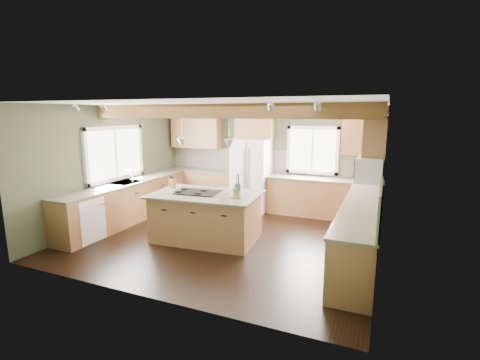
% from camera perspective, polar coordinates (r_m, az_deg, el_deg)
% --- Properties ---
extents(floor, '(5.60, 5.60, 0.00)m').
position_cam_1_polar(floor, '(7.03, -2.18, -9.36)').
color(floor, black).
rests_on(floor, ground).
extents(ceiling, '(5.60, 5.60, 0.00)m').
position_cam_1_polar(ceiling, '(6.59, -2.35, 12.34)').
color(ceiling, silver).
rests_on(ceiling, wall_back).
extents(wall_back, '(5.60, 0.00, 5.60)m').
position_cam_1_polar(wall_back, '(8.99, 4.57, 3.64)').
color(wall_back, '#434A34').
rests_on(wall_back, ground).
extents(wall_left, '(0.00, 5.00, 5.00)m').
position_cam_1_polar(wall_left, '(8.27, -20.11, 2.37)').
color(wall_left, '#434A34').
rests_on(wall_left, ground).
extents(wall_right, '(0.00, 5.00, 5.00)m').
position_cam_1_polar(wall_right, '(6.06, 22.42, -0.71)').
color(wall_right, '#434A34').
rests_on(wall_right, ground).
extents(ceiling_beam, '(5.55, 0.26, 0.26)m').
position_cam_1_polar(ceiling_beam, '(6.38, -3.27, 11.21)').
color(ceiling_beam, '#583819').
rests_on(ceiling_beam, ceiling).
extents(soffit_trim, '(5.55, 0.20, 0.10)m').
position_cam_1_polar(soffit_trim, '(8.82, 4.49, 11.58)').
color(soffit_trim, '#583819').
rests_on(soffit_trim, ceiling).
extents(backsplash_back, '(5.58, 0.03, 0.58)m').
position_cam_1_polar(backsplash_back, '(8.98, 4.53, 3.06)').
color(backsplash_back, brown).
rests_on(backsplash_back, wall_back).
extents(backsplash_right, '(0.03, 3.70, 0.58)m').
position_cam_1_polar(backsplash_right, '(6.13, 22.23, -1.44)').
color(backsplash_right, brown).
rests_on(backsplash_right, wall_right).
extents(base_cab_back_left, '(2.02, 0.60, 0.88)m').
position_cam_1_polar(base_cab_back_left, '(9.58, -6.29, -1.16)').
color(base_cab_back_left, brown).
rests_on(base_cab_back_left, floor).
extents(counter_back_left, '(2.06, 0.64, 0.04)m').
position_cam_1_polar(counter_back_left, '(9.49, -6.35, 1.56)').
color(counter_back_left, '#453F33').
rests_on(counter_back_left, base_cab_back_left).
extents(base_cab_back_right, '(2.62, 0.60, 0.88)m').
position_cam_1_polar(base_cab_back_right, '(8.50, 13.41, -2.95)').
color(base_cab_back_right, brown).
rests_on(base_cab_back_right, floor).
extents(counter_back_right, '(2.66, 0.64, 0.04)m').
position_cam_1_polar(counter_back_right, '(8.41, 13.54, 0.10)').
color(counter_back_right, '#453F33').
rests_on(counter_back_right, base_cab_back_right).
extents(base_cab_left, '(0.60, 3.70, 0.88)m').
position_cam_1_polar(base_cab_left, '(8.27, -17.96, -3.58)').
color(base_cab_left, brown).
rests_on(base_cab_left, floor).
extents(counter_left, '(0.64, 3.74, 0.04)m').
position_cam_1_polar(counter_left, '(8.17, -18.15, -0.46)').
color(counter_left, '#453F33').
rests_on(counter_left, base_cab_left).
extents(base_cab_right, '(0.60, 3.70, 0.88)m').
position_cam_1_polar(base_cab_right, '(6.34, 19.13, -8.06)').
color(base_cab_right, brown).
rests_on(base_cab_right, floor).
extents(counter_right, '(0.64, 3.74, 0.04)m').
position_cam_1_polar(counter_right, '(6.21, 19.39, -4.04)').
color(counter_right, '#453F33').
rests_on(counter_right, base_cab_right).
extents(upper_cab_back_left, '(1.40, 0.35, 0.90)m').
position_cam_1_polar(upper_cab_back_left, '(9.59, -7.16, 7.95)').
color(upper_cab_back_left, brown).
rests_on(upper_cab_back_left, wall_back).
extents(upper_cab_over_fridge, '(0.96, 0.35, 0.70)m').
position_cam_1_polar(upper_cab_over_fridge, '(8.85, 2.43, 9.07)').
color(upper_cab_over_fridge, brown).
rests_on(upper_cab_over_fridge, wall_back).
extents(upper_cab_right, '(0.35, 2.20, 0.90)m').
position_cam_1_polar(upper_cab_right, '(6.88, 21.48, 6.12)').
color(upper_cab_right, brown).
rests_on(upper_cab_right, wall_right).
extents(upper_cab_back_corner, '(0.90, 0.35, 0.90)m').
position_cam_1_polar(upper_cab_back_corner, '(8.31, 19.57, 6.96)').
color(upper_cab_back_corner, brown).
rests_on(upper_cab_back_corner, wall_back).
extents(window_left, '(0.04, 1.60, 1.05)m').
position_cam_1_polar(window_left, '(8.26, -19.88, 4.12)').
color(window_left, white).
rests_on(window_left, wall_left).
extents(window_back, '(1.10, 0.04, 1.00)m').
position_cam_1_polar(window_back, '(8.65, 11.83, 4.82)').
color(window_back, white).
rests_on(window_back, wall_back).
extents(sink, '(0.50, 0.65, 0.03)m').
position_cam_1_polar(sink, '(8.17, -18.15, -0.42)').
color(sink, '#262628').
rests_on(sink, counter_left).
extents(faucet, '(0.02, 0.02, 0.28)m').
position_cam_1_polar(faucet, '(8.03, -17.24, 0.49)').
color(faucet, '#B2B2B7').
rests_on(faucet, sink).
extents(dishwasher, '(0.60, 0.60, 0.84)m').
position_cam_1_polar(dishwasher, '(7.38, -24.52, -5.87)').
color(dishwasher, white).
rests_on(dishwasher, floor).
extents(oven, '(0.60, 0.72, 0.84)m').
position_cam_1_polar(oven, '(5.13, 17.90, -12.68)').
color(oven, white).
rests_on(oven, floor).
extents(microwave, '(0.40, 0.70, 0.38)m').
position_cam_1_polar(microwave, '(5.98, 20.48, 1.70)').
color(microwave, white).
rests_on(microwave, wall_right).
extents(pendant_left, '(0.18, 0.18, 0.16)m').
position_cam_1_polar(pendant_left, '(6.76, -9.49, 6.06)').
color(pendant_left, '#B2B2B7').
rests_on(pendant_left, ceiling).
extents(pendant_right, '(0.18, 0.18, 0.16)m').
position_cam_1_polar(pendant_right, '(6.37, -1.79, 5.91)').
color(pendant_right, '#B2B2B7').
rests_on(pendant_right, ceiling).
extents(refrigerator, '(0.90, 0.74, 1.80)m').
position_cam_1_polar(refrigerator, '(8.79, 1.89, 0.87)').
color(refrigerator, white).
rests_on(refrigerator, floor).
extents(island, '(2.01, 1.33, 0.88)m').
position_cam_1_polar(island, '(6.83, -5.52, -6.13)').
color(island, brown).
rests_on(island, floor).
extents(island_top, '(2.15, 1.47, 0.04)m').
position_cam_1_polar(island_top, '(6.70, -5.59, -2.37)').
color(island_top, '#453F33').
rests_on(island_top, island).
extents(cooktop, '(0.87, 0.62, 0.02)m').
position_cam_1_polar(cooktop, '(6.76, -6.84, -2.02)').
color(cooktop, black).
rests_on(cooktop, island_top).
extents(knife_block, '(0.13, 0.11, 0.19)m').
position_cam_1_polar(knife_block, '(7.28, -11.08, -0.53)').
color(knife_block, brown).
rests_on(knife_block, island_top).
extents(utensil_crock, '(0.13, 0.13, 0.17)m').
position_cam_1_polar(utensil_crock, '(6.73, -0.39, -1.37)').
color(utensil_crock, '#3F3532').
rests_on(utensil_crock, island_top).
extents(bottle_tray, '(0.28, 0.28, 0.20)m').
position_cam_1_polar(bottle_tray, '(6.29, -0.73, -2.10)').
color(bottle_tray, brown).
rests_on(bottle_tray, island_top).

